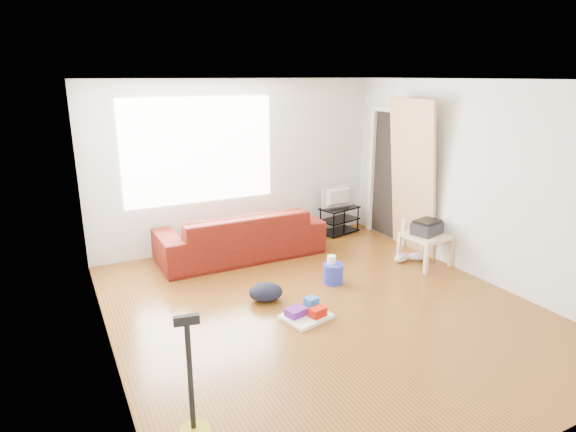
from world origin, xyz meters
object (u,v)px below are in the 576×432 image
tv_stand (339,220)px  cleaning_tray (307,313)px  side_table (426,239)px  sofa (241,256)px  backpack (266,300)px  bucket (333,283)px

tv_stand → cleaning_tray: size_ratio=1.24×
side_table → cleaning_tray: bearing=-164.7°
sofa → cleaning_tray: size_ratio=4.12×
cleaning_tray → sofa: bearing=88.8°
side_table → backpack: size_ratio=1.49×
backpack → cleaning_tray: bearing=-51.1°
tv_stand → side_table: side_table is taller
backpack → tv_stand: bearing=56.6°
tv_stand → cleaning_tray: 3.02m
sofa → cleaning_tray: 2.06m
sofa → tv_stand: 1.91m
sofa → side_table: (2.17, -1.45, 0.37)m
tv_stand → bucket: 2.06m
tv_stand → cleaning_tray: tv_stand is taller
side_table → cleaning_tray: side_table is taller
bucket → sofa: bearing=116.4°
bucket → cleaning_tray: 0.99m
sofa → tv_stand: (1.87, 0.27, 0.23)m
backpack → bucket: bearing=21.6°
bucket → tv_stand: bearing=55.0°
sofa → cleaning_tray: sofa is taller
tv_stand → backpack: size_ratio=1.79×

